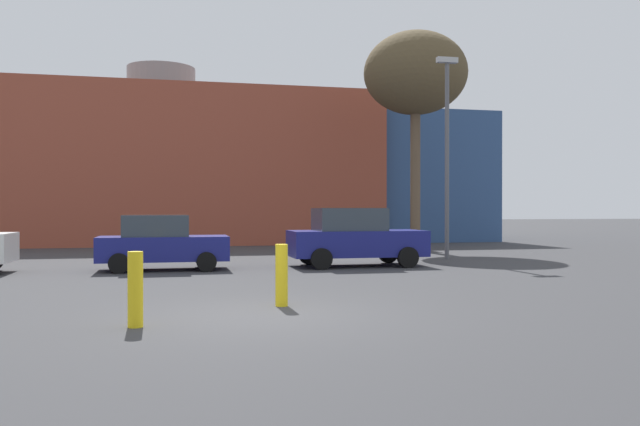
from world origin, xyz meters
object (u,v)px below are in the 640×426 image
Objects in this scene: parked_car_1 at (162,243)px; street_lamp at (447,144)px; parked_car_2 at (355,237)px; bollard_yellow_0 at (135,289)px; bare_tree_0 at (415,75)px; bollard_yellow_1 at (282,275)px.

parked_car_1 is 11.10m from street_lamp.
parked_car_2 is 3.67× the size of bollard_yellow_0.
parked_car_2 reaches higher than parked_car_1.
bare_tree_0 reaches higher than bollard_yellow_1.
parked_car_2 is 0.58× the size of street_lamp.
parked_car_2 is 11.71m from bollard_yellow_0.
street_lamp is at bearing 26.38° from parked_car_2.
bollard_yellow_1 is at bearing -115.06° from parked_car_2.
street_lamp is (4.18, 2.07, 3.35)m from parked_car_2.
bollard_yellow_1 is (-3.79, -8.11, -0.35)m from parked_car_2.
street_lamp reaches higher than bollard_yellow_1.
bare_tree_0 is 6.50m from street_lamp.
bollard_yellow_0 is at bearing -123.24° from parked_car_2.
parked_car_1 is 0.89× the size of parked_car_2.
parked_car_1 is 3.26× the size of bollard_yellow_0.
bollard_yellow_0 is at bearing -131.77° from street_lamp.
bare_tree_0 reaches higher than bollard_yellow_0.
bare_tree_0 is at bearing 81.37° from street_lamp.
bollard_yellow_0 is (-6.42, -9.79, -0.35)m from parked_car_2.
parked_car_1 reaches higher than bollard_yellow_0.
bollard_yellow_1 is at bearing -73.68° from parked_car_1.
bollard_yellow_1 is (2.63, 1.68, -0.00)m from bollard_yellow_0.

